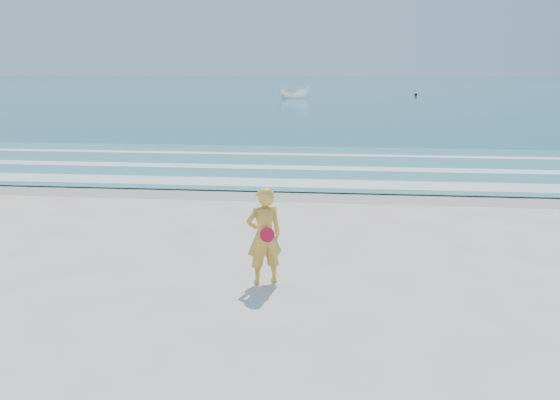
# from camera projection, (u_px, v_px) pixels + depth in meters

# --- Properties ---
(ground) EXTENTS (400.00, 400.00, 0.00)m
(ground) POSITION_uv_depth(u_px,v_px,m) (234.00, 320.00, 8.72)
(ground) COLOR silver
(ground) RESTS_ON ground
(wet_sand) EXTENTS (400.00, 2.40, 0.00)m
(wet_sand) POSITION_uv_depth(u_px,v_px,m) (286.00, 193.00, 17.42)
(wet_sand) COLOR #B2A893
(wet_sand) RESTS_ON ground
(ocean) EXTENTS (400.00, 190.00, 0.04)m
(ocean) POSITION_uv_depth(u_px,v_px,m) (329.00, 86.00, 110.14)
(ocean) COLOR #19727F
(ocean) RESTS_ON ground
(shallow) EXTENTS (400.00, 10.00, 0.01)m
(shallow) POSITION_uv_depth(u_px,v_px,m) (297.00, 164.00, 22.24)
(shallow) COLOR #59B7AD
(shallow) RESTS_ON ocean
(foam_near) EXTENTS (400.00, 1.40, 0.01)m
(foam_near) POSITION_uv_depth(u_px,v_px,m) (289.00, 183.00, 18.66)
(foam_near) COLOR white
(foam_near) RESTS_ON shallow
(foam_mid) EXTENTS (400.00, 0.90, 0.01)m
(foam_mid) POSITION_uv_depth(u_px,v_px,m) (295.00, 168.00, 21.46)
(foam_mid) COLOR white
(foam_mid) RESTS_ON shallow
(foam_far) EXTENTS (400.00, 0.60, 0.01)m
(foam_far) POSITION_uv_depth(u_px,v_px,m) (301.00, 154.00, 24.65)
(foam_far) COLOR white
(foam_far) RESTS_ON shallow
(boat) EXTENTS (4.16, 2.09, 1.54)m
(boat) POSITION_uv_depth(u_px,v_px,m) (295.00, 92.00, 66.50)
(boat) COLOR white
(boat) RESTS_ON ocean
(buoy) EXTENTS (0.39, 0.39, 0.39)m
(buoy) POSITION_uv_depth(u_px,v_px,m) (416.00, 95.00, 72.09)
(buoy) COLOR black
(buoy) RESTS_ON ocean
(woman) EXTENTS (0.79, 0.67, 1.83)m
(woman) POSITION_uv_depth(u_px,v_px,m) (264.00, 236.00, 10.00)
(woman) COLOR gold
(woman) RESTS_ON ground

